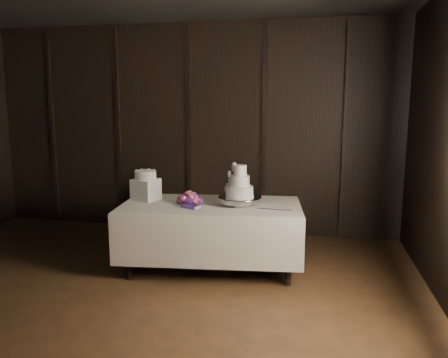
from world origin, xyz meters
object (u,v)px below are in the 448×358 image
bouquet (189,199)px  small_cake (145,175)px  display_table (211,234)px  box_pedestal (146,190)px  wedding_cake (237,184)px  cake_stand (240,201)px

bouquet → small_cake: small_cake is taller
small_cake → bouquet: bearing=-14.4°
display_table → box_pedestal: (-0.78, 0.05, 0.47)m
wedding_cake → box_pedestal: bearing=-167.0°
box_pedestal → small_cake: bearing=180.0°
bouquet → box_pedestal: 0.58m
cake_stand → small_cake: size_ratio=1.97×
display_table → wedding_cake: wedding_cake is taller
bouquet → box_pedestal: bearing=165.6°
wedding_cake → small_cake: 1.08m
display_table → wedding_cake: size_ratio=5.91×
cake_stand → box_pedestal: box_pedestal is taller
cake_stand → wedding_cake: wedding_cake is taller
display_table → box_pedestal: 0.91m
wedding_cake → bouquet: size_ratio=0.88×
cake_stand → wedding_cake: bearing=-150.3°
cake_stand → bouquet: bouquet is taller
wedding_cake → bouquet: bearing=-152.2°
cake_stand → bouquet: size_ratio=1.20×
bouquet → cake_stand: bearing=14.8°
wedding_cake → box_pedestal: (-1.08, 0.02, -0.11)m
box_pedestal → small_cake: small_cake is taller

